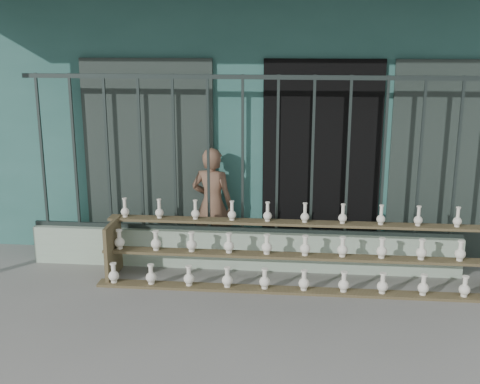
{
  "coord_description": "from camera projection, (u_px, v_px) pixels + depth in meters",
  "views": [
    {
      "loc": [
        0.63,
        -5.32,
        2.67
      ],
      "look_at": [
        0.0,
        1.0,
        1.0
      ],
      "focal_mm": 45.0,
      "sensor_mm": 36.0,
      "label": 1
    }
  ],
  "objects": [
    {
      "name": "security_fence",
      "position": [
        243.0,
        155.0,
        6.77
      ],
      "size": [
        5.0,
        0.04,
        1.8
      ],
      "color": "#283330",
      "rests_on": "parapet_wall"
    },
    {
      "name": "workshop_building",
      "position": [
        260.0,
        103.0,
        9.52
      ],
      "size": [
        7.4,
        6.6,
        3.21
      ],
      "color": "#2E6159",
      "rests_on": "ground"
    },
    {
      "name": "shelf_rack",
      "position": [
        304.0,
        253.0,
        6.56
      ],
      "size": [
        4.5,
        0.68,
        0.85
      ],
      "color": "brown",
      "rests_on": "ground"
    },
    {
      "name": "elderly_woman",
      "position": [
        212.0,
        204.0,
        7.22
      ],
      "size": [
        0.55,
        0.41,
        1.38
      ],
      "primitive_type": "imported",
      "rotation": [
        0.0,
        0.0,
        2.97
      ],
      "color": "brown",
      "rests_on": "ground"
    },
    {
      "name": "ground",
      "position": [
        230.0,
        317.0,
        5.86
      ],
      "size": [
        60.0,
        60.0,
        0.0
      ],
      "primitive_type": "plane",
      "color": "slate"
    },
    {
      "name": "parapet_wall",
      "position": [
        243.0,
        249.0,
        7.06
      ],
      "size": [
        5.0,
        0.2,
        0.45
      ],
      "primitive_type": "cube",
      "color": "#A4BFA3",
      "rests_on": "ground"
    }
  ]
}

